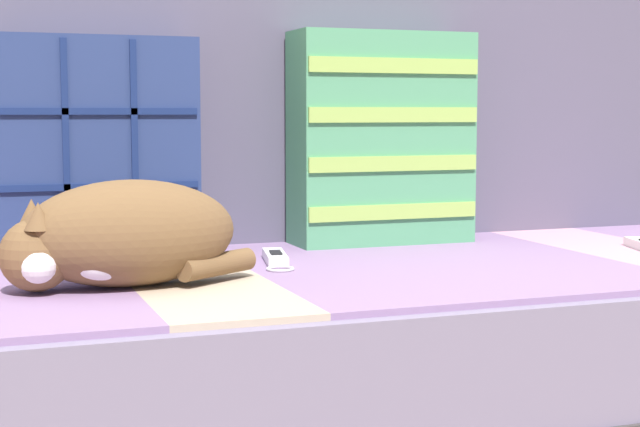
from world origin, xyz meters
name	(u,v)px	position (x,y,z in m)	size (l,w,h in m)	color
couch	(307,364)	(0.00, 0.10, 0.18)	(2.12, 0.90, 0.36)	#3D3838
sofa_backrest	(247,113)	(0.00, 0.48, 0.63)	(2.07, 0.14, 0.54)	#514C60
throw_pillow_quilted	(96,148)	(-0.34, 0.33, 0.56)	(0.37, 0.14, 0.41)	navy
throw_pillow_striped	(381,138)	(0.25, 0.33, 0.58)	(0.38, 0.14, 0.44)	#4C9366
sleeping_cat	(118,237)	(-0.35, -0.01, 0.44)	(0.41, 0.21, 0.17)	brown
game_remote_near	(276,258)	(-0.05, 0.14, 0.37)	(0.08, 0.19, 0.02)	white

